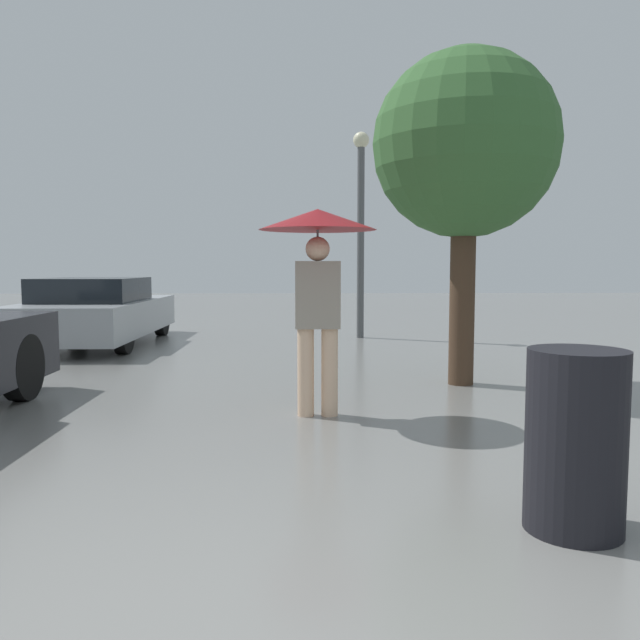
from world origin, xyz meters
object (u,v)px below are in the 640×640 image
(tree, at_px, (465,147))
(trash_bin, at_px, (575,441))
(street_lamp, at_px, (361,213))
(parked_car_farthest, at_px, (96,312))
(pedestrian, at_px, (318,253))

(tree, bearing_deg, trash_bin, -96.37)
(tree, relative_size, street_lamp, 0.97)
(parked_car_farthest, height_order, tree, tree)
(pedestrian, relative_size, trash_bin, 1.99)
(pedestrian, height_order, street_lamp, street_lamp)
(pedestrian, distance_m, parked_car_farthest, 6.64)
(pedestrian, distance_m, trash_bin, 2.99)
(parked_car_farthest, bearing_deg, street_lamp, 10.27)
(street_lamp, height_order, trash_bin, street_lamp)
(tree, relative_size, trash_bin, 4.01)
(pedestrian, xyz_separation_m, trash_bin, (1.25, -2.52, -1.01))
(parked_car_farthest, bearing_deg, pedestrian, -55.31)
(parked_car_farthest, height_order, trash_bin, parked_car_farthest)
(tree, distance_m, trash_bin, 4.61)
(pedestrian, height_order, parked_car_farthest, pedestrian)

